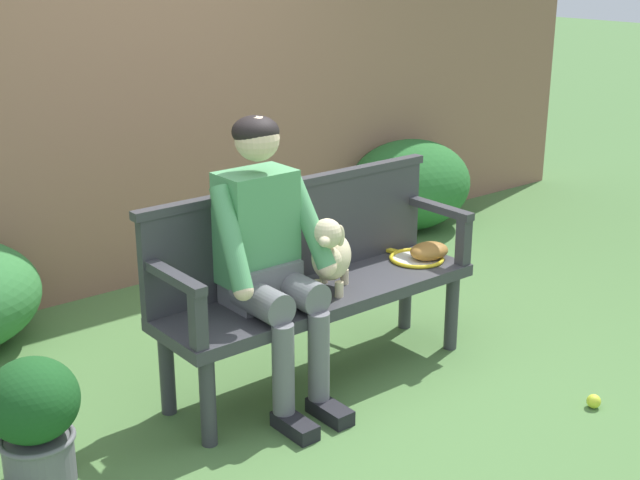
# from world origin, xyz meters

# --- Properties ---
(ground_plane) EXTENTS (40.00, 40.00, 0.00)m
(ground_plane) POSITION_xyz_m (0.00, 0.00, 0.00)
(ground_plane) COLOR #4C753D
(brick_garden_fence) EXTENTS (8.00, 0.30, 2.65)m
(brick_garden_fence) POSITION_xyz_m (0.00, 1.85, 1.33)
(brick_garden_fence) COLOR #936651
(brick_garden_fence) RESTS_ON ground
(hedge_bush_far_right) EXTENTS (0.99, 0.82, 0.67)m
(hedge_bush_far_right) POSITION_xyz_m (2.06, 1.48, 0.34)
(hedge_bush_far_right) COLOR #286B2D
(hedge_bush_far_right) RESTS_ON ground
(garden_bench) EXTENTS (1.67, 0.47, 0.47)m
(garden_bench) POSITION_xyz_m (0.00, 0.00, 0.41)
(garden_bench) COLOR #38383D
(garden_bench) RESTS_ON ground
(bench_backrest) EXTENTS (1.71, 0.06, 0.50)m
(bench_backrest) POSITION_xyz_m (0.00, 0.20, 0.73)
(bench_backrest) COLOR #38383D
(bench_backrest) RESTS_ON garden_bench
(bench_armrest_left_end) EXTENTS (0.06, 0.47, 0.28)m
(bench_armrest_left_end) POSITION_xyz_m (-0.79, -0.08, 0.67)
(bench_armrest_left_end) COLOR #38383D
(bench_armrest_left_end) RESTS_ON garden_bench
(bench_armrest_right_end) EXTENTS (0.06, 0.47, 0.28)m
(bench_armrest_right_end) POSITION_xyz_m (0.79, -0.08, 0.67)
(bench_armrest_right_end) COLOR #38383D
(bench_armrest_right_end) RESTS_ON garden_bench
(person_seated) EXTENTS (0.56, 0.63, 1.34)m
(person_seated) POSITION_xyz_m (-0.31, -0.01, 0.74)
(person_seated) COLOR black
(person_seated) RESTS_ON ground
(dog_on_bench) EXTENTS (0.36, 0.33, 0.39)m
(dog_on_bench) POSITION_xyz_m (0.01, -0.06, 0.67)
(dog_on_bench) COLOR beige
(dog_on_bench) RESTS_ON garden_bench
(tennis_racket) EXTENTS (0.34, 0.58, 0.03)m
(tennis_racket) POSITION_xyz_m (0.65, 0.02, 0.48)
(tennis_racket) COLOR yellow
(tennis_racket) RESTS_ON garden_bench
(baseball_glove) EXTENTS (0.23, 0.19, 0.09)m
(baseball_glove) POSITION_xyz_m (0.71, -0.03, 0.52)
(baseball_glove) COLOR #9E6B2D
(baseball_glove) RESTS_ON garden_bench
(tennis_ball) EXTENTS (0.07, 0.07, 0.07)m
(tennis_ball) POSITION_xyz_m (0.80, -1.03, 0.03)
(tennis_ball) COLOR #CCDB33
(tennis_ball) RESTS_ON ground
(potted_plant) EXTENTS (0.37, 0.37, 0.54)m
(potted_plant) POSITION_xyz_m (-1.43, 0.01, 0.30)
(potted_plant) COLOR slate
(potted_plant) RESTS_ON ground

